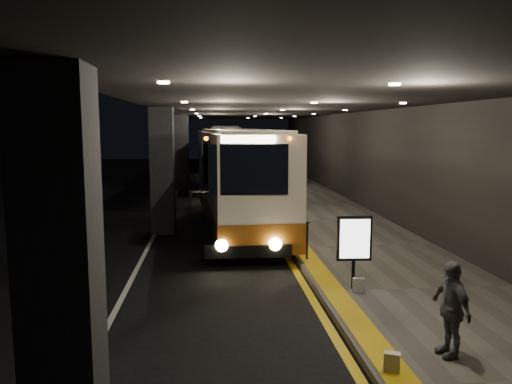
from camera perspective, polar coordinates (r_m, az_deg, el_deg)
name	(u,v)px	position (r m, az deg, el deg)	size (l,w,h in m)	color
ground	(206,262)	(14.06, -5.79, -7.96)	(90.00, 90.00, 0.00)	black
lane_line_white	(158,227)	(19.03, -11.09, -3.95)	(0.12, 50.00, 0.01)	silver
kerb_stripe_yellow	(269,225)	(19.05, 1.45, -3.80)	(0.18, 50.00, 0.01)	gold
sidewalk	(330,222)	(19.46, 8.50, -3.43)	(4.50, 50.00, 0.15)	#514C44
tactile_strip	(282,221)	(19.09, 2.95, -3.33)	(0.50, 50.00, 0.01)	gold
terminal_wall	(390,146)	(19.78, 15.04, 5.11)	(0.10, 50.00, 6.00)	black
support_columns	(163,171)	(17.70, -10.63, 2.39)	(0.80, 24.80, 4.40)	black
canopy	(273,103)	(18.72, 1.96, 10.13)	(9.00, 50.00, 0.40)	black
coach_main	(237,183)	(18.32, -2.19, 1.09)	(3.08, 11.43, 3.53)	beige
coach_second	(224,159)	(32.20, -3.72, 3.76)	(2.68, 10.99, 3.43)	beige
coach_third	(220,148)	(45.72, -4.09, 5.01)	(3.15, 11.81, 3.67)	beige
passenger_boarding	(297,217)	(15.42, 4.69, -2.88)	(0.60, 0.39, 1.63)	#C45C5B
passenger_waiting_grey	(451,309)	(8.56, 21.37, -12.30)	(0.90, 0.46, 1.53)	#535257
bag_polka	(359,285)	(11.28, 11.65, -10.37)	(0.26, 0.11, 0.31)	black
bag_plain	(392,362)	(8.00, 15.27, -18.26)	(0.23, 0.14, 0.29)	silver
info_sign	(354,240)	(11.26, 11.16, -5.39)	(0.78, 0.15, 1.64)	black
stanchion_post	(307,241)	(13.61, 5.86, -5.57)	(0.05, 0.05, 1.04)	black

